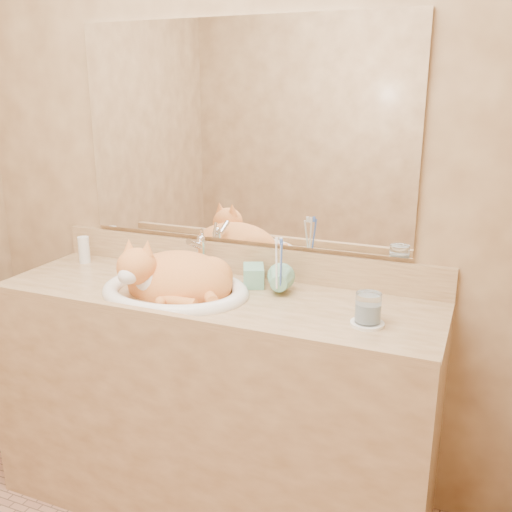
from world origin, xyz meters
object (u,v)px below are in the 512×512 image
at_px(vanity_counter, 213,403).
at_px(sink_basin, 174,271).
at_px(cat, 173,276).
at_px(water_glass, 368,308).
at_px(soap_dispenser, 254,268).
at_px(toothbrush_cup, 279,285).

xyz_separation_m(vanity_counter, sink_basin, (-0.13, -0.02, 0.51)).
relative_size(vanity_counter, cat, 4.09).
bearing_deg(cat, water_glass, -11.06).
height_order(sink_basin, soap_dispenser, same).
bearing_deg(vanity_counter, cat, -174.35).
relative_size(cat, water_glass, 4.19).
xyz_separation_m(cat, water_glass, (0.70, -0.03, -0.00)).
height_order(vanity_counter, water_glass, water_glass).
bearing_deg(toothbrush_cup, soap_dispenser, 160.36).
distance_m(cat, soap_dispenser, 0.29).
bearing_deg(water_glass, soap_dispenser, 160.86).
bearing_deg(water_glass, toothbrush_cup, 161.02).
height_order(soap_dispenser, toothbrush_cup, soap_dispenser).
relative_size(vanity_counter, sink_basin, 3.02).
xyz_separation_m(cat, toothbrush_cup, (0.37, 0.09, -0.01)).
relative_size(toothbrush_cup, water_glass, 1.08).
bearing_deg(toothbrush_cup, vanity_counter, -162.56).
distance_m(sink_basin, soap_dispenser, 0.28).
height_order(sink_basin, toothbrush_cup, sink_basin).
bearing_deg(vanity_counter, toothbrush_cup, 17.44).
height_order(cat, toothbrush_cup, cat).
distance_m(toothbrush_cup, water_glass, 0.35).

